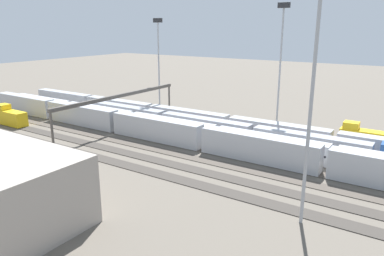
% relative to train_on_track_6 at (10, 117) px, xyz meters
% --- Properties ---
extents(ground_plane, '(400.00, 400.00, 0.00)m').
position_rel_train_on_track_6_xyz_m(ground_plane, '(-40.41, -12.50, -2.16)').
color(ground_plane, '#60594F').
extents(track_bed_0, '(140.00, 2.80, 0.12)m').
position_rel_train_on_track_6_xyz_m(track_bed_0, '(-40.41, -30.00, -2.10)').
color(track_bed_0, '#4C443D').
rests_on(track_bed_0, ground_plane).
extents(track_bed_1, '(140.00, 2.80, 0.12)m').
position_rel_train_on_track_6_xyz_m(track_bed_1, '(-40.41, -25.00, -2.10)').
color(track_bed_1, '#4C443D').
rests_on(track_bed_1, ground_plane).
extents(track_bed_2, '(140.00, 2.80, 0.12)m').
position_rel_train_on_track_6_xyz_m(track_bed_2, '(-40.41, -20.00, -2.10)').
color(track_bed_2, '#3D3833').
rests_on(track_bed_2, ground_plane).
extents(track_bed_3, '(140.00, 2.80, 0.12)m').
position_rel_train_on_track_6_xyz_m(track_bed_3, '(-40.41, -15.00, -2.10)').
color(track_bed_3, '#4C443D').
rests_on(track_bed_3, ground_plane).
extents(track_bed_4, '(140.00, 2.80, 0.12)m').
position_rel_train_on_track_6_xyz_m(track_bed_4, '(-40.41, -10.00, -2.10)').
color(track_bed_4, '#4C443D').
rests_on(track_bed_4, ground_plane).
extents(track_bed_5, '(140.00, 2.80, 0.12)m').
position_rel_train_on_track_6_xyz_m(track_bed_5, '(-40.41, -5.00, -2.10)').
color(track_bed_5, '#4C443D').
rests_on(track_bed_5, ground_plane).
extents(track_bed_6, '(140.00, 2.80, 0.12)m').
position_rel_train_on_track_6_xyz_m(track_bed_6, '(-40.41, 0.00, -2.10)').
color(track_bed_6, '#3D3833').
rests_on(track_bed_6, ground_plane).
extents(track_bed_7, '(140.00, 2.80, 0.12)m').
position_rel_train_on_track_6_xyz_m(track_bed_7, '(-40.41, 5.00, -2.10)').
color(track_bed_7, '#3D3833').
rests_on(track_bed_7, ground_plane).
extents(train_on_track_6, '(10.00, 3.00, 5.00)m').
position_rel_train_on_track_6_xyz_m(train_on_track_6, '(0.00, 0.00, 0.00)').
color(train_on_track_6, gold).
rests_on(train_on_track_6, ground_plane).
extents(train_on_track_4, '(119.80, 3.00, 5.00)m').
position_rel_train_on_track_6_xyz_m(train_on_track_4, '(-39.64, -10.00, 0.46)').
color(train_on_track_4, '#B7BABF').
rests_on(train_on_track_4, ground_plane).
extents(train_on_track_2, '(90.60, 3.06, 4.40)m').
position_rel_train_on_track_6_xyz_m(train_on_track_2, '(-56.13, -20.00, -0.09)').
color(train_on_track_2, '#285193').
rests_on(train_on_track_2, ground_plane).
extents(train_on_track_0, '(10.00, 3.00, 5.00)m').
position_rel_train_on_track_6_xyz_m(train_on_track_0, '(-78.84, -30.00, 0.00)').
color(train_on_track_0, gold).
rests_on(train_on_track_0, ground_plane).
extents(train_on_track_3, '(119.80, 3.06, 3.80)m').
position_rel_train_on_track_6_xyz_m(train_on_track_3, '(-39.85, -15.00, -0.15)').
color(train_on_track_3, silver).
rests_on(train_on_track_3, ground_plane).
extents(train_on_track_1, '(119.80, 3.00, 3.80)m').
position_rel_train_on_track_6_xyz_m(train_on_track_1, '(-37.81, -25.00, -0.14)').
color(train_on_track_1, '#B7BABF').
rests_on(train_on_track_1, ground_plane).
extents(light_mast_0, '(2.80, 0.70, 26.70)m').
position_rel_train_on_track_6_xyz_m(light_mast_0, '(-22.41, -33.19, 14.90)').
color(light_mast_0, '#9EA0A5').
rests_on(light_mast_0, ground_plane).
extents(light_mast_2, '(2.80, 0.70, 29.70)m').
position_rel_train_on_track_6_xyz_m(light_mast_2, '(-58.47, -33.65, 16.53)').
color(light_mast_2, '#9EA0A5').
rests_on(light_mast_2, ground_plane).
extents(light_mast_3, '(2.80, 0.70, 33.18)m').
position_rel_train_on_track_6_xyz_m(light_mast_3, '(-77.45, 7.48, 18.40)').
color(light_mast_3, '#9EA0A5').
rests_on(light_mast_3, ground_plane).
extents(signal_gantry, '(0.70, 40.00, 8.80)m').
position_rel_train_on_track_6_xyz_m(signal_gantry, '(-26.77, -12.50, 5.58)').
color(signal_gantry, '#4C4742').
rests_on(signal_gantry, ground_plane).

